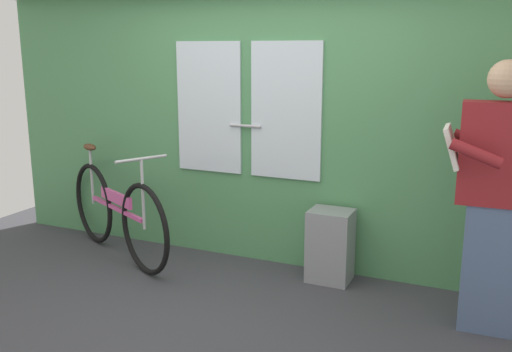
% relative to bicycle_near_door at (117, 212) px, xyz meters
% --- Properties ---
extents(ground_plane, '(6.28, 4.37, 0.04)m').
position_rel_bicycle_near_door_xyz_m(ground_plane, '(1.26, -0.92, -0.42)').
color(ground_plane, '#38383D').
extents(train_door_wall, '(5.28, 0.28, 2.28)m').
position_rel_bicycle_near_door_xyz_m(train_door_wall, '(1.25, 0.46, 0.79)').
color(train_door_wall, '#4C8C56').
rests_on(train_door_wall, ground_plane).
extents(bicycle_near_door, '(1.58, 0.84, 0.96)m').
position_rel_bicycle_near_door_xyz_m(bicycle_near_door, '(0.00, 0.00, 0.00)').
color(bicycle_near_door, black).
rests_on(bicycle_near_door, ground_plane).
extents(passenger_reading_newspaper, '(0.58, 0.51, 1.73)m').
position_rel_bicycle_near_door_xyz_m(passenger_reading_newspaper, '(3.00, -0.12, 0.52)').
color(passenger_reading_newspaper, slate).
rests_on(passenger_reading_newspaper, ground_plane).
extents(trash_bin_by_wall, '(0.33, 0.28, 0.57)m').
position_rel_bicycle_near_door_xyz_m(trash_bin_by_wall, '(1.86, 0.24, -0.11)').
color(trash_bin_by_wall, gray).
rests_on(trash_bin_by_wall, ground_plane).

